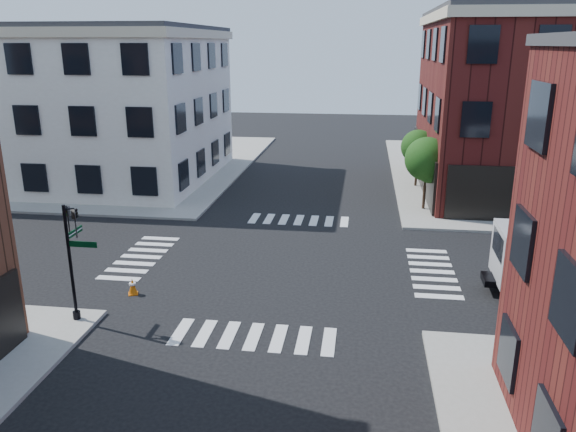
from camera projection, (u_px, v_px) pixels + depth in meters
The scene contains 7 objects.
ground at pixel (282, 264), 26.71m from camera, with size 120.00×120.00×0.00m, color black.
sidewalk_nw at pixel (80, 162), 49.28m from camera, with size 30.00×30.00×0.15m, color gray.
building_nw at pixel (65, 106), 42.69m from camera, with size 22.00×16.00×11.00m, color silver.
tree_near at pixel (428, 161), 34.26m from camera, with size 2.69×2.69×4.49m.
tree_far at pixel (419, 149), 40.02m from camera, with size 2.43×2.43×4.07m.
signal_pole at pixel (73, 250), 20.41m from camera, with size 1.29×1.24×4.60m.
traffic_cone at pixel (133, 286), 23.41m from camera, with size 0.51×0.51×0.72m.
Camera 1 is at (3.63, -24.59, 10.06)m, focal length 35.00 mm.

